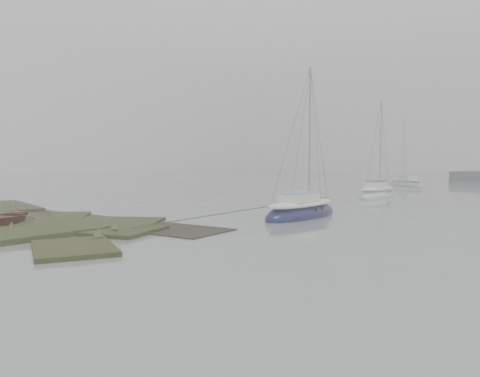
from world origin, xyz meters
name	(u,v)px	position (x,y,z in m)	size (l,w,h in m)	color
ground	(401,195)	(0.00, 30.00, 0.00)	(160.00, 160.00, 0.00)	slate
sailboat_main	(301,212)	(1.50, 11.99, 0.26)	(2.12, 6.08, 8.53)	#12143C
sailboat_white	(377,194)	(-0.79, 26.86, 0.26)	(2.54, 6.13, 8.42)	silver
sailboat_far_a	(407,184)	(-4.61, 43.97, 0.25)	(5.71, 5.08, 8.16)	#B7BDC0
sailboat_far_c	(409,179)	(-9.74, 59.07, 0.19)	(4.59, 2.84, 6.16)	silver
dinghy	(5,217)	(-6.36, 0.28, 0.50)	(1.92, 2.69, 0.56)	maroon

